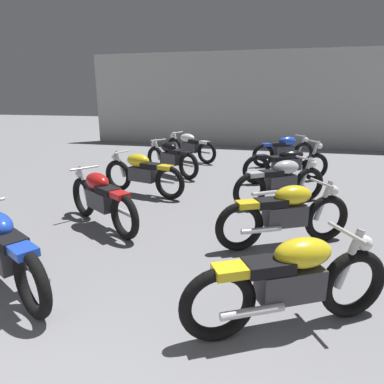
{
  "coord_description": "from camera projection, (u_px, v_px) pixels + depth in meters",
  "views": [
    {
      "loc": [
        1.23,
        0.08,
        2.0
      ],
      "look_at": [
        0.0,
        4.98,
        0.55
      ],
      "focal_mm": 31.83,
      "sensor_mm": 36.0,
      "label": 1
    }
  ],
  "objects": [
    {
      "name": "motorcycle_left_row_1",
      "position": [
        4.0,
        250.0,
        3.51
      ],
      "size": [
        1.78,
        1.05,
        0.88
      ],
      "color": "black",
      "rests_on": "ground"
    },
    {
      "name": "motorcycle_right_row_4",
      "position": [
        287.0,
        163.0,
        7.95
      ],
      "size": [
        1.99,
        1.11,
        0.97
      ],
      "color": "black",
      "rests_on": "ground"
    },
    {
      "name": "motorcycle_right_row_1",
      "position": [
        291.0,
        281.0,
        2.92
      ],
      "size": [
        1.78,
        1.04,
        0.88
      ],
      "color": "black",
      "rests_on": "ground"
    },
    {
      "name": "motorcycle_right_row_5",
      "position": [
        284.0,
        150.0,
        9.79
      ],
      "size": [
        1.76,
        1.08,
        0.88
      ],
      "color": "black",
      "rests_on": "ground"
    },
    {
      "name": "motorcycle_left_row_4",
      "position": [
        171.0,
        157.0,
        8.66
      ],
      "size": [
        1.72,
        1.15,
        0.88
      ],
      "color": "black",
      "rests_on": "ground"
    },
    {
      "name": "motorcycle_left_row_2",
      "position": [
        101.0,
        198.0,
        5.25
      ],
      "size": [
        1.7,
        1.18,
        0.88
      ],
      "color": "black",
      "rests_on": "ground"
    },
    {
      "name": "motorcycle_left_row_5",
      "position": [
        190.0,
        146.0,
        10.47
      ],
      "size": [
        1.83,
        0.93,
        0.88
      ],
      "color": "black",
      "rests_on": "ground"
    },
    {
      "name": "back_wall",
      "position": [
        248.0,
        100.0,
        13.23
      ],
      "size": [
        12.82,
        0.24,
        3.6
      ],
      "primitive_type": "cube",
      "color": "#B2B2AD",
      "rests_on": "ground"
    },
    {
      "name": "motorcycle_left_row_3",
      "position": [
        142.0,
        173.0,
        6.93
      ],
      "size": [
        1.93,
        0.67,
        0.88
      ],
      "color": "black",
      "rests_on": "ground"
    },
    {
      "name": "motorcycle_right_row_2",
      "position": [
        286.0,
        214.0,
        4.57
      ],
      "size": [
        1.79,
        1.03,
        0.88
      ],
      "color": "black",
      "rests_on": "ground"
    },
    {
      "name": "motorcycle_right_row_3",
      "position": [
        281.0,
        181.0,
        6.28
      ],
      "size": [
        1.67,
        1.23,
        0.88
      ],
      "color": "black",
      "rests_on": "ground"
    }
  ]
}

